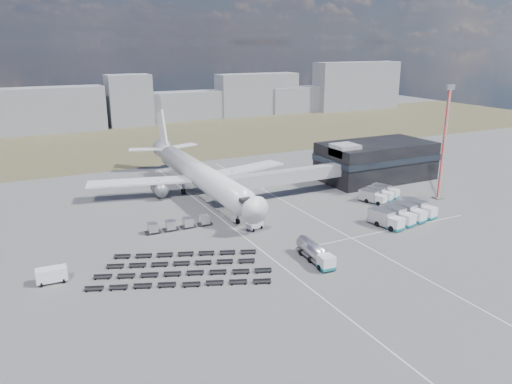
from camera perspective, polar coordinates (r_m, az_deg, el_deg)
name	(u,v)px	position (r m, az deg, el deg)	size (l,w,h in m)	color
ground	(258,238)	(95.11, 0.18, -5.30)	(420.00, 420.00, 0.00)	#565659
grass_strip	(127,141)	(196.07, -14.58, 5.71)	(420.00, 90.00, 0.01)	#4C472D
lane_markings	(294,225)	(101.98, 4.33, -3.80)	(47.12, 110.00, 0.01)	silver
terminal	(375,160)	(138.32, 13.50, 3.56)	(30.40, 16.40, 11.00)	black
jet_bridge	(279,178)	(117.73, 2.60, 1.63)	(30.30, 3.80, 7.05)	#939399
airliner	(197,173)	(121.80, -6.72, 2.17)	(51.59, 64.53, 17.62)	white
skyline	(160,103)	(236.79, -10.96, 9.97)	(316.44, 23.36, 25.53)	gray
fuel_tanker	(315,253)	(85.47, 6.80, -6.92)	(3.14, 9.84, 3.13)	white
pushback_tug	(254,226)	(99.37, -0.20, -3.85)	(3.33, 1.87, 1.49)	white
utility_van	(52,275)	(84.15, -22.32, -8.80)	(4.55, 2.06, 2.41)	white
catering_truck	(240,178)	(130.70, -1.85, 1.59)	(3.46, 6.93, 3.06)	white
service_trucks_near	(403,214)	(107.84, 16.45, -2.38)	(14.82, 9.93, 3.04)	white
service_trucks_far	(379,194)	(121.17, 13.89, -0.20)	(10.33, 9.20, 2.59)	white
uld_row	(179,224)	(100.30, -8.77, -3.63)	(13.61, 2.08, 1.88)	black
baggage_dollies	(181,268)	(83.15, -8.56, -8.63)	(30.05, 21.87, 0.65)	black
floodlight_mast	(444,143)	(123.51, 20.69, 5.25)	(2.50, 2.06, 26.69)	red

